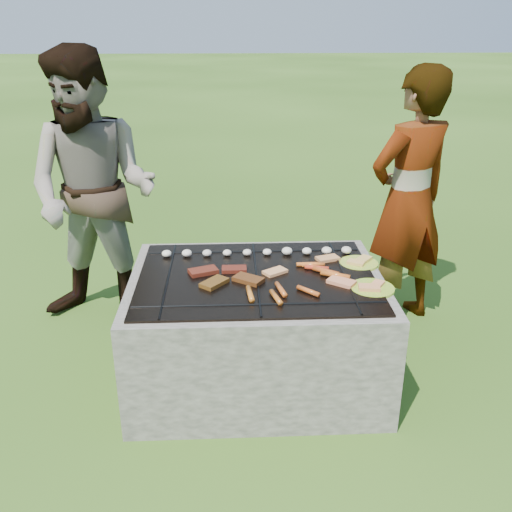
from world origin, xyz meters
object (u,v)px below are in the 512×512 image
Objects in this scene: cook at (409,201)px; fire_pit at (256,332)px; plate_far at (359,263)px; plate_near at (372,288)px; bystander at (94,193)px.

fire_pit is at bearing 7.43° from cook.
cook reaches higher than plate_far.
cook is at bearing 63.44° from plate_near.
plate_far reaches higher than fire_pit.
plate_far is 0.16× the size of bystander.
cook is (0.40, 0.49, 0.19)m from plate_far.
plate_near is 0.18× the size of cook.
bystander reaches higher than cook.
plate_near is at bearing -15.88° from bystander.
plate_far is at bearing -6.31° from bystander.
plate_far is at bearing 89.56° from plate_near.
plate_near is (-0.00, -0.31, -0.00)m from plate_far.
plate_near reaches higher than plate_far.
bystander reaches higher than fire_pit.
cook is at bearing 33.43° from fire_pit.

